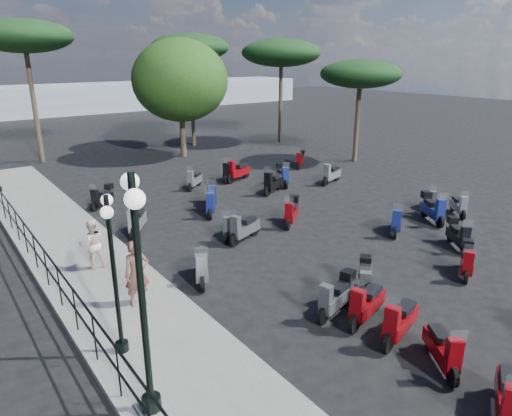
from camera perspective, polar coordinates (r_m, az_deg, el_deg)
ground at (r=15.80m, az=6.21°, el=-4.95°), size 120.00×120.00×0.00m
sidewalk at (r=15.29m, az=-20.44°, el=-6.61°), size 3.00×30.00×0.15m
railing at (r=14.54m, az=-25.46°, el=-5.05°), size 0.04×26.04×1.10m
lamp_post_0 at (r=7.86m, az=-14.21°, el=-9.27°), size 0.62×1.26×4.45m
lamp_post_1 at (r=9.85m, az=-17.39°, el=-6.98°), size 0.51×1.00×3.55m
woman at (r=12.05m, az=-14.66°, el=-7.94°), size 0.69×0.51×1.74m
pedestrian_far at (r=14.51m, az=-19.77°, el=-4.24°), size 0.84×0.70×1.55m
scooter_0 at (r=9.86m, az=29.00°, el=-20.16°), size 1.60×0.99×1.40m
scooter_1 at (r=11.90m, az=9.98°, el=-10.85°), size 1.61×0.69×1.31m
scooter_2 at (r=13.34m, az=-6.86°, el=-7.35°), size 0.95×1.57×1.37m
scooter_3 at (r=16.08m, az=-1.49°, el=-2.57°), size 1.67×0.79×1.37m
scooter_4 at (r=17.23m, az=-14.65°, el=-1.69°), size 1.14×1.47×1.40m
scooter_5 at (r=20.74m, az=-18.66°, el=1.29°), size 1.30×1.02×1.21m
scooter_6 at (r=10.70m, az=22.31°, el=-16.06°), size 1.04×1.37×1.29m
scooter_7 at (r=11.71m, az=13.59°, el=-11.66°), size 1.72×0.73×1.40m
scooter_8 at (r=12.79m, az=13.40°, el=-8.91°), size 1.33×1.17×1.29m
scooter_9 at (r=16.39m, az=-3.12°, el=-2.39°), size 1.23×1.03×1.20m
scooter_10 at (r=18.83m, az=-5.72°, el=0.70°), size 1.08×1.55×1.38m
scooter_11 at (r=22.64m, az=-7.73°, el=3.49°), size 1.30×1.07×1.26m
scooter_14 at (r=17.54m, az=17.13°, el=-1.61°), size 1.44×1.09×1.35m
scooter_15 at (r=17.68m, az=4.48°, el=-0.56°), size 1.39×1.15×1.31m
scooter_16 at (r=21.68m, az=2.17°, el=3.14°), size 1.70×0.94×1.44m
scooter_17 at (r=23.83m, az=-2.28°, el=4.60°), size 1.81×0.86×1.49m
scooter_19 at (r=16.96m, az=23.93°, el=-3.14°), size 1.06×1.33×1.24m
scooter_20 at (r=15.02m, az=24.88°, el=-6.04°), size 1.39×0.94×1.23m
scooter_21 at (r=19.19m, az=21.21°, el=-0.13°), size 1.07×1.60×1.41m
scooter_22 at (r=22.98m, az=3.36°, el=4.03°), size 0.93×1.57×1.34m
scooter_23 at (r=23.83m, az=-3.25°, el=4.49°), size 1.48×1.08×1.37m
scooter_26 at (r=20.40m, az=24.00°, el=0.24°), size 1.03×1.23×1.20m
scooter_27 at (r=20.65m, az=20.97°, el=0.87°), size 1.28×1.04×1.23m
scooter_28 at (r=23.64m, az=9.39°, el=4.18°), size 1.72×0.78×1.41m
scooter_29 at (r=26.99m, az=5.55°, el=6.06°), size 1.29×1.05×1.21m
scooter_30 at (r=19.88m, az=-5.48°, el=1.68°), size 1.08×1.55×1.38m
scooter_31 at (r=11.25m, az=17.50°, el=-13.41°), size 1.72×0.73×1.40m
broadleaf_tree at (r=29.59m, az=-9.46°, el=15.44°), size 5.92×5.92×7.29m
pine_0 at (r=33.11m, az=-8.25°, el=19.22°), size 5.31×5.31×7.69m
pine_1 at (r=34.48m, az=3.18°, el=18.78°), size 5.69×5.69×7.41m
pine_2 at (r=30.54m, az=-27.03°, el=18.55°), size 5.42×5.42×8.24m
pine_3 at (r=28.50m, az=12.93°, el=15.98°), size 4.78×4.78×6.06m
distant_hills at (r=56.62m, az=-26.98°, el=11.82°), size 70.00×8.00×3.00m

